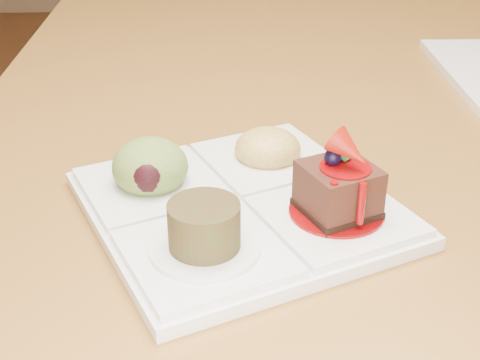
{
  "coord_description": "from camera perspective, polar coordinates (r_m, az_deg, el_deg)",
  "views": [
    {
      "loc": [
        -0.21,
        -1.14,
        1.06
      ],
      "look_at": [
        -0.19,
        -0.63,
        0.79
      ],
      "focal_mm": 50.0,
      "sensor_mm": 36.0,
      "label": 1
    }
  ],
  "objects": [
    {
      "name": "ground",
      "position": [
        1.57,
        6.12,
        -14.12
      ],
      "size": [
        6.0,
        6.0,
        0.0
      ],
      "primitive_type": "plane",
      "color": "brown"
    },
    {
      "name": "dining_table",
      "position": [
        1.22,
        7.79,
        10.26
      ],
      "size": [
        1.0,
        1.8,
        0.75
      ],
      "color": "brown",
      "rests_on": "ground"
    },
    {
      "name": "chair_left",
      "position": [
        1.53,
        -19.02,
        4.34
      ],
      "size": [
        0.44,
        0.44,
        0.83
      ],
      "rotation": [
        0.0,
        0.0,
        -1.35
      ],
      "color": "black",
      "rests_on": "ground"
    },
    {
      "name": "sampler_plate",
      "position": [
        0.59,
        -0.33,
        -1.2
      ],
      "size": [
        0.33,
        0.33,
        0.1
      ],
      "rotation": [
        0.0,
        0.0,
        0.42
      ],
      "color": "silver",
      "rests_on": "dining_table"
    }
  ]
}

